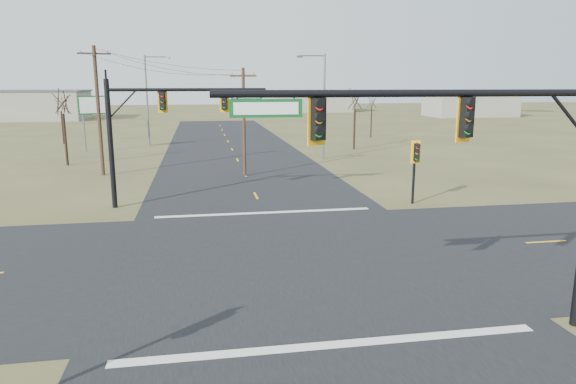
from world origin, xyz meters
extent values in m
plane|color=brown|center=(0.00, 0.00, 0.00)|extent=(320.00, 320.00, 0.00)
cube|color=black|center=(0.00, 0.00, 0.01)|extent=(160.00, 14.00, 0.02)
cube|color=black|center=(0.00, 0.00, 0.01)|extent=(14.00, 160.00, 0.02)
cube|color=silver|center=(0.00, -7.50, 0.03)|extent=(12.00, 0.40, 0.01)
cube|color=silver|center=(0.00, 7.50, 0.03)|extent=(12.00, 0.40, 0.01)
cylinder|color=black|center=(2.17, -7.50, 6.86)|extent=(10.66, 0.19, 0.19)
cube|color=#0A4C1C|center=(-1.80, -7.50, 6.51)|extent=(1.80, 0.05, 0.45)
cylinder|color=black|center=(-8.45, 10.32, 3.68)|extent=(0.29, 0.29, 7.35)
cylinder|color=black|center=(-3.99, 10.32, 6.75)|extent=(8.93, 0.19, 0.19)
cube|color=#0A4C1C|center=(-0.65, 10.32, 6.40)|extent=(1.80, 0.05, 0.45)
cylinder|color=black|center=(9.08, 8.32, 1.84)|extent=(0.16, 0.16, 3.67)
cylinder|color=#442B1D|center=(-0.06, 19.36, 4.12)|extent=(0.24, 0.24, 8.25)
cube|color=#442B1D|center=(-0.06, 19.36, 7.65)|extent=(1.95, 0.74, 0.12)
cylinder|color=#442B1D|center=(-11.05, 21.69, 4.95)|extent=(0.29, 0.29, 9.90)
cube|color=#442B1D|center=(-11.05, 21.69, 9.30)|extent=(2.37, 0.74, 0.12)
cylinder|color=slate|center=(-15.45, 37.09, 2.92)|extent=(0.16, 0.16, 5.84)
cylinder|color=slate|center=(-13.11, 37.09, 2.92)|extent=(0.16, 0.16, 5.84)
cube|color=#0A4C1C|center=(-14.28, 37.09, 4.87)|extent=(3.01, 0.97, 1.95)
cylinder|color=slate|center=(8.12, 27.12, 4.89)|extent=(0.20, 0.20, 9.78)
cylinder|color=slate|center=(6.94, 27.12, 9.58)|extent=(2.35, 0.12, 0.12)
cube|color=slate|center=(5.77, 27.12, 9.48)|extent=(0.58, 0.38, 0.18)
cylinder|color=slate|center=(-9.21, 40.97, 5.11)|extent=(0.20, 0.20, 10.21)
cylinder|color=slate|center=(-7.98, 40.97, 10.01)|extent=(2.45, 0.12, 0.12)
cube|color=slate|center=(-6.76, 40.97, 9.91)|extent=(0.62, 0.44, 0.18)
cylinder|color=black|center=(-15.06, 27.47, 2.25)|extent=(0.22, 0.22, 4.51)
cylinder|color=black|center=(-19.46, 44.59, 1.95)|extent=(0.18, 0.18, 3.91)
cylinder|color=black|center=(13.23, 34.01, 2.17)|extent=(0.22, 0.22, 4.33)
cylinder|color=black|center=(19.22, 45.94, 1.94)|extent=(0.17, 0.17, 3.88)
cube|color=gray|center=(-40.00, 90.00, 2.75)|extent=(28.00, 14.00, 5.50)
cube|color=gray|center=(25.00, 110.00, 2.50)|extent=(20.00, 12.00, 5.00)
cube|color=gray|center=(55.00, 85.00, 2.25)|extent=(18.00, 10.00, 4.50)
camera|label=1|loc=(-3.42, -20.09, 7.11)|focal=32.00mm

